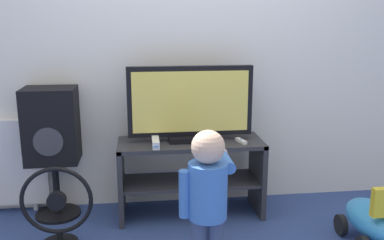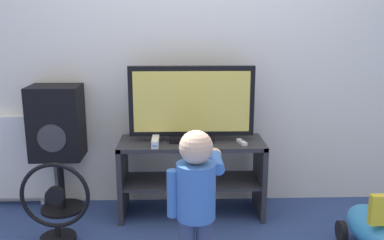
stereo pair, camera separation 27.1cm
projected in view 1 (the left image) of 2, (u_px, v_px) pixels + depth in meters
ground_plane at (194, 225)px, 3.11m from camera, size 16.00×16.00×0.00m
wall_back at (186, 40)px, 3.28m from camera, size 10.00×0.06×2.60m
tv_stand at (191, 167)px, 3.22m from camera, size 1.07×0.41×0.58m
television at (190, 105)px, 3.13m from camera, size 0.92×0.20×0.56m
game_console at (156, 143)px, 3.04m from camera, size 0.05×0.20×0.05m
remote_primary at (241, 141)px, 3.14m from camera, size 0.07×0.13×0.03m
child at (208, 191)px, 2.42m from camera, size 0.33×0.49×0.87m
speaker_tower at (52, 130)px, 3.12m from camera, size 0.37×0.34×0.98m
floor_fan at (58, 212)px, 2.75m from camera, size 0.46×0.24×0.56m
ride_on_toy at (375, 220)px, 2.80m from camera, size 0.35×0.55×0.46m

